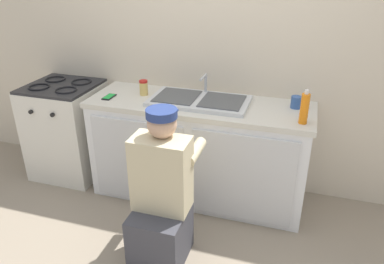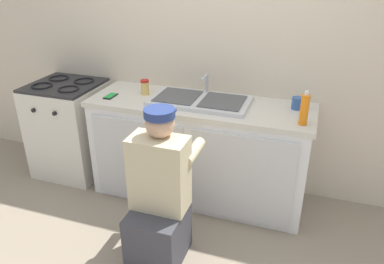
{
  "view_description": "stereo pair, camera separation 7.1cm",
  "coord_description": "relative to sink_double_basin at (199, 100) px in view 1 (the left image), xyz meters",
  "views": [
    {
      "loc": [
        0.79,
        -2.44,
        1.97
      ],
      "look_at": [
        0.0,
        0.1,
        0.7
      ],
      "focal_mm": 35.0,
      "sensor_mm": 36.0,
      "label": 1
    },
    {
      "loc": [
        0.86,
        -2.41,
        1.97
      ],
      "look_at": [
        0.0,
        0.1,
        0.7
      ],
      "focal_mm": 35.0,
      "sensor_mm": 36.0,
      "label": 2
    }
  ],
  "objects": [
    {
      "name": "condiment_jar",
      "position": [
        -0.51,
        0.03,
        0.05
      ],
      "size": [
        0.07,
        0.07,
        0.13
      ],
      "color": "#DBB760",
      "rests_on": "countertop"
    },
    {
      "name": "ground_plane",
      "position": [
        0.0,
        -0.3,
        -0.9
      ],
      "size": [
        12.0,
        12.0,
        0.0
      ],
      "primitive_type": "plane",
      "color": "gray"
    },
    {
      "name": "soap_bottle_orange",
      "position": [
        0.82,
        -0.18,
        0.09
      ],
      "size": [
        0.06,
        0.06,
        0.25
      ],
      "color": "orange",
      "rests_on": "countertop"
    },
    {
      "name": "stove_range",
      "position": [
        -1.31,
        -0.0,
        -0.45
      ],
      "size": [
        0.62,
        0.62,
        0.91
      ],
      "color": "silver",
      "rests_on": "ground_plane"
    },
    {
      "name": "plumber_person",
      "position": [
        -0.03,
        -0.81,
        -0.44
      ],
      "size": [
        0.42,
        0.61,
        1.1
      ],
      "color": "#3F3F47",
      "rests_on": "ground_plane"
    },
    {
      "name": "coffee_mug",
      "position": [
        0.76,
        0.11,
        0.03
      ],
      "size": [
        0.13,
        0.08,
        0.09
      ],
      "color": "#335699",
      "rests_on": "countertop"
    },
    {
      "name": "cell_phone",
      "position": [
        -0.76,
        -0.12,
        -0.01
      ],
      "size": [
        0.07,
        0.14,
        0.01
      ],
      "color": "black",
      "rests_on": "countertop"
    },
    {
      "name": "countertop",
      "position": [
        0.0,
        -0.0,
        -0.04
      ],
      "size": [
        1.84,
        0.62,
        0.04
      ],
      "primitive_type": "cube",
      "color": "beige",
      "rests_on": "counter_cabinet"
    },
    {
      "name": "counter_cabinet",
      "position": [
        0.0,
        -0.01,
        -0.48
      ],
      "size": [
        1.8,
        0.62,
        0.84
      ],
      "color": "white",
      "rests_on": "ground_plane"
    },
    {
      "name": "back_wall",
      "position": [
        0.0,
        0.35,
        0.35
      ],
      "size": [
        6.0,
        0.1,
        2.5
      ],
      "primitive_type": "cube",
      "color": "beige",
      "rests_on": "ground_plane"
    },
    {
      "name": "sink_double_basin",
      "position": [
        0.0,
        0.0,
        0.0
      ],
      "size": [
        0.8,
        0.44,
        0.19
      ],
      "color": "silver",
      "rests_on": "countertop"
    }
  ]
}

